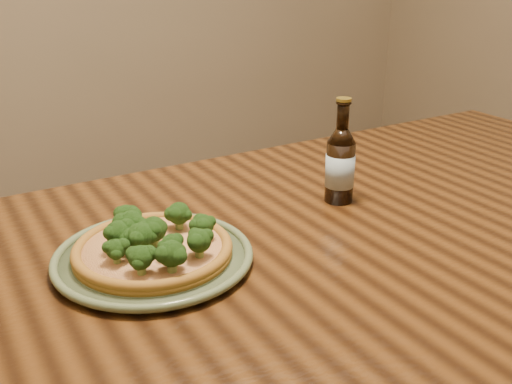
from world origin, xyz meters
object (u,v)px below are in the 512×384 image
pizza (153,246)px  beer_bottle (340,164)px  table (365,262)px  plate (153,257)px

pizza → beer_bottle: bearing=7.5°
pizza → table: bearing=-5.5°
pizza → beer_bottle: (0.41, 0.05, 0.05)m
table → beer_bottle: bearing=89.2°
plate → beer_bottle: beer_bottle is taller
pizza → plate: bearing=79.5°
table → pizza: 0.43m
table → plate: 0.42m
pizza → beer_bottle: 0.42m
plate → pizza: size_ratio=1.26×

